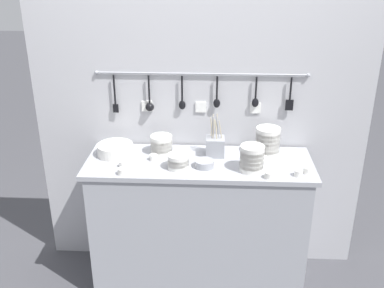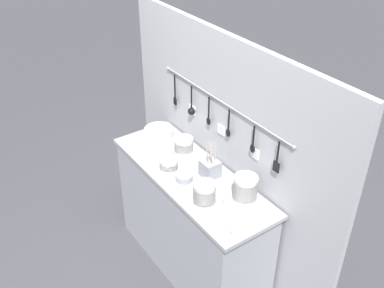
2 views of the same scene
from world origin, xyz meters
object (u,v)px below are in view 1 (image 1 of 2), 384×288
(cup_edge_far, at_px, (263,159))
(cup_centre, at_px, (298,173))
(cup_edge_near, at_px, (308,170))
(cup_by_caddy, at_px, (122,171))
(cutlery_caddy, at_px, (215,146))
(steel_mixing_bowl, at_px, (204,164))
(bowl_stack_short_front, at_px, (268,141))
(cup_back_left, at_px, (123,164))
(bowl_stack_nested_right, at_px, (178,161))
(cup_beside_plates, at_px, (154,157))
(plate_stack, at_px, (115,150))
(bowl_stack_tall_left, at_px, (252,158))
(bowl_stack_back_corner, at_px, (161,144))
(cup_back_right, at_px, (269,175))

(cup_edge_far, relative_size, cup_centre, 1.00)
(cup_edge_near, distance_m, cup_by_caddy, 1.10)
(cutlery_caddy, relative_size, cup_edge_near, 5.54)
(cup_edge_near, bearing_deg, steel_mixing_bowl, 175.14)
(steel_mixing_bowl, bearing_deg, bowl_stack_short_front, 27.15)
(cup_edge_near, relative_size, cup_edge_far, 1.00)
(cutlery_caddy, height_order, cup_back_left, cutlery_caddy)
(bowl_stack_nested_right, height_order, cup_by_caddy, bowl_stack_nested_right)
(bowl_stack_nested_right, height_order, cup_edge_near, bowl_stack_nested_right)
(cup_beside_plates, bearing_deg, cutlery_caddy, 13.57)
(bowl_stack_nested_right, relative_size, bowl_stack_short_front, 0.70)
(bowl_stack_short_front, height_order, plate_stack, bowl_stack_short_front)
(bowl_stack_tall_left, xyz_separation_m, bowl_stack_nested_right, (-0.44, 0.01, -0.04))
(cup_back_left, bearing_deg, bowl_stack_nested_right, 0.25)
(bowl_stack_tall_left, height_order, cup_centre, bowl_stack_tall_left)
(bowl_stack_tall_left, relative_size, plate_stack, 0.70)
(bowl_stack_back_corner, height_order, cutlery_caddy, cutlery_caddy)
(cup_edge_near, bearing_deg, bowl_stack_short_front, 129.71)
(cutlery_caddy, distance_m, cup_edge_near, 0.59)
(plate_stack, relative_size, cutlery_caddy, 0.84)
(cup_back_left, bearing_deg, cup_edge_far, 7.89)
(bowl_stack_tall_left, distance_m, cup_edge_far, 0.16)
(bowl_stack_tall_left, relative_size, cup_centre, 3.26)
(bowl_stack_short_front, bearing_deg, cup_beside_plates, -170.24)
(bowl_stack_short_front, bearing_deg, cup_edge_near, -50.29)
(plate_stack, bearing_deg, cup_back_left, -64.21)
(bowl_stack_tall_left, height_order, cup_edge_near, bowl_stack_tall_left)
(bowl_stack_nested_right, distance_m, bowl_stack_short_front, 0.60)
(bowl_stack_tall_left, xyz_separation_m, cup_edge_far, (0.08, 0.12, -0.06))
(cup_beside_plates, bearing_deg, cup_back_left, -147.62)
(cup_edge_far, bearing_deg, bowl_stack_back_corner, 171.51)
(cup_back_right, bearing_deg, bowl_stack_nested_right, 169.28)
(cup_back_left, height_order, cup_edge_far, same)
(bowl_stack_short_front, xyz_separation_m, cup_edge_far, (-0.04, -0.11, -0.07))
(cutlery_caddy, bearing_deg, cup_back_left, -160.09)
(bowl_stack_back_corner, xyz_separation_m, cutlery_caddy, (0.35, -0.01, 0.00))
(steel_mixing_bowl, relative_size, cup_beside_plates, 2.40)
(plate_stack, distance_m, cup_centre, 1.15)
(cup_edge_far, bearing_deg, bowl_stack_short_front, 71.24)
(steel_mixing_bowl, xyz_separation_m, cutlery_caddy, (0.06, 0.17, 0.04))
(bowl_stack_back_corner, bearing_deg, cup_edge_near, -14.92)
(bowl_stack_short_front, height_order, steel_mixing_bowl, bowl_stack_short_front)
(bowl_stack_nested_right, distance_m, cup_centre, 0.71)
(bowl_stack_short_front, distance_m, cup_back_right, 0.34)
(cup_beside_plates, bearing_deg, cup_by_caddy, -128.22)
(cup_by_caddy, bearing_deg, cup_beside_plates, 51.78)
(bowl_stack_nested_right, bearing_deg, cup_edge_far, 12.69)
(bowl_stack_short_front, distance_m, cup_centre, 0.34)
(cup_back_left, distance_m, cup_back_right, 0.87)
(steel_mixing_bowl, bearing_deg, cup_by_caddy, -165.58)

